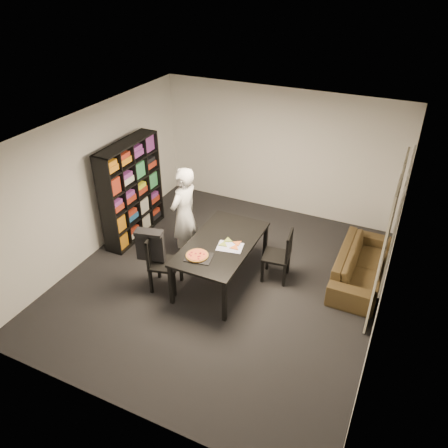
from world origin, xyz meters
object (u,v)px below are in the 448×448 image
at_px(dining_table, 221,246).
at_px(pepperoni_pizza, 197,255).
at_px(chair_right, 282,253).
at_px(bookshelf, 132,191).
at_px(person, 184,215).
at_px(sofa, 361,265).
at_px(chair_left, 159,258).
at_px(baking_tray, 199,257).

height_order(dining_table, pepperoni_pizza, pepperoni_pizza).
relative_size(dining_table, pepperoni_pizza, 5.20).
bearing_deg(dining_table, chair_right, 26.64).
bearing_deg(pepperoni_pizza, bookshelf, 150.74).
bearing_deg(bookshelf, person, -11.59).
bearing_deg(dining_table, person, 159.28).
height_order(dining_table, sofa, dining_table).
distance_m(bookshelf, dining_table, 2.23).
height_order(bookshelf, sofa, bookshelf).
bearing_deg(pepperoni_pizza, dining_table, 71.86).
bearing_deg(person, chair_left, 9.89).
bearing_deg(chair_right, pepperoni_pizza, -54.91).
relative_size(baking_tray, sofa, 0.21).
distance_m(bookshelf, sofa, 4.32).
bearing_deg(sofa, bookshelf, 95.79).
bearing_deg(person, sofa, 110.85).
relative_size(dining_table, chair_right, 1.96).
bearing_deg(bookshelf, pepperoni_pizza, -29.26).
distance_m(chair_right, baking_tray, 1.43).
xyz_separation_m(dining_table, person, (-0.87, 0.33, 0.19)).
height_order(dining_table, chair_left, chair_left).
relative_size(bookshelf, sofa, 1.00).
bearing_deg(chair_right, dining_table, -70.47).
bearing_deg(sofa, chair_right, 115.17).
relative_size(chair_left, sofa, 0.52).
xyz_separation_m(person, pepperoni_pizza, (0.70, -0.84, -0.10)).
xyz_separation_m(bookshelf, chair_right, (3.03, -0.14, -0.42)).
relative_size(chair_left, chair_right, 1.06).
height_order(bookshelf, chair_left, bookshelf).
relative_size(chair_left, person, 0.56).
xyz_separation_m(chair_right, baking_tray, (-1.02, -0.97, 0.23)).
relative_size(bookshelf, pepperoni_pizza, 5.43).
xyz_separation_m(chair_left, chair_right, (1.73, 1.02, -0.03)).
bearing_deg(baking_tray, chair_left, -175.83).
height_order(chair_right, pepperoni_pizza, chair_right).
distance_m(bookshelf, chair_left, 1.79).
distance_m(person, sofa, 3.11).
bearing_deg(chair_right, chair_left, -66.55).
height_order(dining_table, person, person).
relative_size(person, baking_tray, 4.40).
xyz_separation_m(chair_right, person, (-1.76, -0.12, 0.35)).
xyz_separation_m(chair_right, pepperoni_pizza, (-1.06, -0.96, 0.26)).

